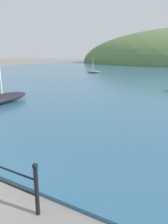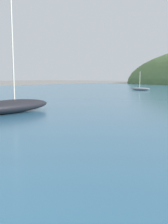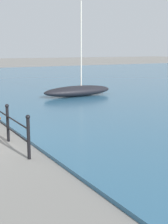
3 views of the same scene
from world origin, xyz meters
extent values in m
cylinder|color=black|center=(0.49, 1.50, 0.55)|extent=(0.09, 0.09, 1.10)
sphere|color=black|center=(0.49, 1.50, 1.15)|extent=(0.12, 0.12, 0.12)
cylinder|color=black|center=(2.38, 1.50, 0.55)|extent=(0.09, 0.09, 1.10)
sphere|color=black|center=(2.38, 1.50, 1.15)|extent=(0.12, 0.12, 0.12)
cylinder|color=black|center=(-0.46, 1.50, 0.45)|extent=(5.67, 0.04, 0.04)
ellipsoid|color=black|center=(-6.53, 7.89, 0.41)|extent=(1.40, 4.51, 0.63)
cylinder|color=beige|center=(-6.54, 8.11, 3.20)|extent=(0.07, 0.07, 4.93)
camera|label=1|loc=(5.20, -1.41, 3.35)|focal=35.00mm
camera|label=2|loc=(3.94, 0.62, 1.80)|focal=42.00mm
camera|label=3|loc=(9.96, -1.18, 2.85)|focal=50.00mm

